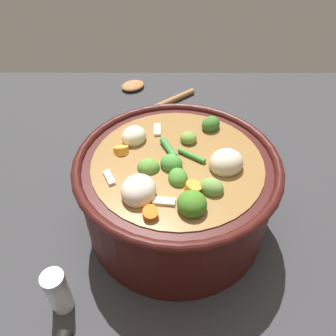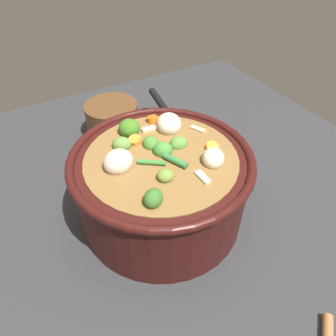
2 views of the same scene
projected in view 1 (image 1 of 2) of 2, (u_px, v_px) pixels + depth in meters
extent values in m
plane|color=#2D2D30|center=(176.00, 220.00, 0.59)|extent=(1.10, 1.10, 0.00)
cylinder|color=#38110F|center=(177.00, 194.00, 0.55)|extent=(0.30, 0.30, 0.14)
torus|color=#38110F|center=(177.00, 162.00, 0.50)|extent=(0.31, 0.31, 0.01)
cylinder|color=olive|center=(177.00, 191.00, 0.54)|extent=(0.26, 0.26, 0.13)
ellipsoid|color=olive|center=(188.00, 138.00, 0.53)|extent=(0.03, 0.03, 0.02)
ellipsoid|color=#3F7520|center=(192.00, 204.00, 0.43)|extent=(0.05, 0.05, 0.03)
ellipsoid|color=#3A6D2A|center=(211.00, 124.00, 0.55)|extent=(0.04, 0.04, 0.03)
ellipsoid|color=#588D36|center=(148.00, 167.00, 0.49)|extent=(0.03, 0.03, 0.03)
ellipsoid|color=#47822D|center=(177.00, 178.00, 0.47)|extent=(0.04, 0.03, 0.03)
ellipsoid|color=#448A36|center=(171.00, 164.00, 0.49)|extent=(0.04, 0.04, 0.03)
ellipsoid|color=olive|center=(212.00, 188.00, 0.45)|extent=(0.04, 0.04, 0.03)
cylinder|color=orange|center=(193.00, 189.00, 0.45)|extent=(0.03, 0.03, 0.02)
cylinder|color=orange|center=(121.00, 151.00, 0.51)|extent=(0.03, 0.03, 0.02)
cylinder|color=orange|center=(150.00, 214.00, 0.42)|extent=(0.03, 0.03, 0.02)
ellipsoid|color=beige|center=(226.00, 163.00, 0.48)|extent=(0.06, 0.06, 0.04)
ellipsoid|color=beige|center=(139.00, 191.00, 0.44)|extent=(0.06, 0.06, 0.04)
ellipsoid|color=beige|center=(134.00, 136.00, 0.53)|extent=(0.05, 0.05, 0.03)
cylinder|color=#387F31|center=(192.00, 156.00, 0.50)|extent=(0.03, 0.04, 0.01)
cylinder|color=#367B3C|center=(169.00, 148.00, 0.51)|extent=(0.04, 0.03, 0.01)
cube|color=beige|center=(157.00, 130.00, 0.55)|extent=(0.03, 0.01, 0.01)
cube|color=beige|center=(164.00, 201.00, 0.44)|extent=(0.01, 0.03, 0.01)
cube|color=beige|center=(109.00, 178.00, 0.47)|extent=(0.03, 0.02, 0.01)
ellipsoid|color=#966238|center=(133.00, 86.00, 0.92)|extent=(0.08, 0.08, 0.02)
cylinder|color=#966238|center=(161.00, 105.00, 0.85)|extent=(0.15, 0.18, 0.01)
cylinder|color=silver|center=(59.00, 294.00, 0.46)|extent=(0.03, 0.03, 0.06)
cylinder|color=#B7B7BC|center=(53.00, 280.00, 0.44)|extent=(0.03, 0.03, 0.01)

